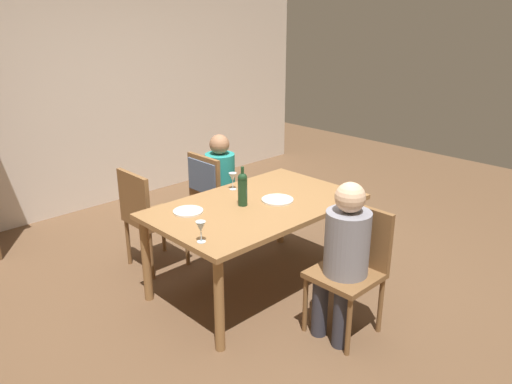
{
  "coord_description": "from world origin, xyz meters",
  "views": [
    {
      "loc": [
        -2.6,
        -2.69,
        2.2
      ],
      "look_at": [
        0.0,
        0.0,
        0.84
      ],
      "focal_mm": 35.15,
      "sensor_mm": 36.0,
      "label": 1
    }
  ],
  "objects_px": {
    "dining_table": "(256,213)",
    "dinner_plate_host": "(278,200)",
    "person_man_bearded": "(222,180)",
    "chair_near": "(353,262)",
    "dinner_plate_guest_left": "(188,211)",
    "wine_glass_centre": "(233,178)",
    "person_woman_host": "(344,250)",
    "chair_far_right": "(211,187)",
    "wine_glass_near_left": "(201,227)",
    "wine_bottle_tall_green": "(243,188)",
    "chair_far_left": "(147,213)"
  },
  "relations": [
    {
      "from": "wine_bottle_tall_green",
      "to": "dinner_plate_guest_left",
      "type": "relative_size",
      "value": 1.38
    },
    {
      "from": "wine_bottle_tall_green",
      "to": "dining_table",
      "type": "bearing_deg",
      "value": -27.58
    },
    {
      "from": "dinner_plate_guest_left",
      "to": "wine_glass_centre",
      "type": "bearing_deg",
      "value": 14.2
    },
    {
      "from": "person_man_bearded",
      "to": "dinner_plate_host",
      "type": "distance_m",
      "value": 1.0
    },
    {
      "from": "dinner_plate_guest_left",
      "to": "wine_glass_near_left",
      "type": "bearing_deg",
      "value": -117.59
    },
    {
      "from": "dining_table",
      "to": "person_man_bearded",
      "type": "relative_size",
      "value": 1.54
    },
    {
      "from": "person_man_bearded",
      "to": "wine_bottle_tall_green",
      "type": "relative_size",
      "value": 3.43
    },
    {
      "from": "dining_table",
      "to": "dinner_plate_host",
      "type": "relative_size",
      "value": 6.49
    },
    {
      "from": "chair_near",
      "to": "wine_bottle_tall_green",
      "type": "distance_m",
      "value": 1.03
    },
    {
      "from": "dinner_plate_host",
      "to": "wine_glass_near_left",
      "type": "bearing_deg",
      "value": -168.99
    },
    {
      "from": "wine_bottle_tall_green",
      "to": "dinner_plate_guest_left",
      "type": "height_order",
      "value": "wine_bottle_tall_green"
    },
    {
      "from": "wine_bottle_tall_green",
      "to": "person_woman_host",
      "type": "bearing_deg",
      "value": -85.68
    },
    {
      "from": "chair_far_right",
      "to": "person_man_bearded",
      "type": "bearing_deg",
      "value": 90.0
    },
    {
      "from": "dining_table",
      "to": "chair_far_right",
      "type": "xyz_separation_m",
      "value": [
        0.26,
        0.9,
        -0.07
      ]
    },
    {
      "from": "dinner_plate_host",
      "to": "person_woman_host",
      "type": "bearing_deg",
      "value": -103.73
    },
    {
      "from": "person_woman_host",
      "to": "wine_glass_near_left",
      "type": "height_order",
      "value": "person_woman_host"
    },
    {
      "from": "person_woman_host",
      "to": "dinner_plate_guest_left",
      "type": "relative_size",
      "value": 4.95
    },
    {
      "from": "person_woman_host",
      "to": "wine_glass_centre",
      "type": "height_order",
      "value": "person_woman_host"
    },
    {
      "from": "chair_far_left",
      "to": "dinner_plate_host",
      "type": "bearing_deg",
      "value": 33.57
    },
    {
      "from": "dining_table",
      "to": "dinner_plate_host",
      "type": "xyz_separation_m",
      "value": [
        0.18,
        -0.07,
        0.09
      ]
    },
    {
      "from": "dinner_plate_host",
      "to": "person_man_bearded",
      "type": "bearing_deg",
      "value": 76.67
    },
    {
      "from": "person_man_bearded",
      "to": "dinner_plate_host",
      "type": "height_order",
      "value": "person_man_bearded"
    },
    {
      "from": "wine_bottle_tall_green",
      "to": "wine_glass_near_left",
      "type": "distance_m",
      "value": 0.72
    },
    {
      "from": "person_woman_host",
      "to": "chair_near",
      "type": "bearing_deg",
      "value": -90.0
    },
    {
      "from": "dining_table",
      "to": "dinner_plate_guest_left",
      "type": "xyz_separation_m",
      "value": [
        -0.5,
        0.24,
        0.09
      ]
    },
    {
      "from": "person_woman_host",
      "to": "wine_bottle_tall_green",
      "type": "height_order",
      "value": "person_woman_host"
    },
    {
      "from": "person_man_bearded",
      "to": "wine_bottle_tall_green",
      "type": "distance_m",
      "value": 1.01
    },
    {
      "from": "person_woman_host",
      "to": "dinner_plate_host",
      "type": "height_order",
      "value": "person_woman_host"
    },
    {
      "from": "person_man_bearded",
      "to": "dinner_plate_guest_left",
      "type": "height_order",
      "value": "person_man_bearded"
    },
    {
      "from": "chair_far_right",
      "to": "dinner_plate_host",
      "type": "height_order",
      "value": "chair_far_right"
    },
    {
      "from": "person_man_bearded",
      "to": "wine_glass_near_left",
      "type": "xyz_separation_m",
      "value": [
        -1.16,
        -1.15,
        0.21
      ]
    },
    {
      "from": "chair_far_right",
      "to": "dinner_plate_guest_left",
      "type": "bearing_deg",
      "value": -48.72
    },
    {
      "from": "wine_bottle_tall_green",
      "to": "wine_glass_centre",
      "type": "distance_m",
      "value": 0.39
    },
    {
      "from": "chair_far_right",
      "to": "wine_glass_centre",
      "type": "xyz_separation_m",
      "value": [
        -0.16,
        -0.51,
        0.26
      ]
    },
    {
      "from": "chair_far_right",
      "to": "person_man_bearded",
      "type": "xyz_separation_m",
      "value": [
        0.15,
        0.0,
        0.04
      ]
    },
    {
      "from": "chair_near",
      "to": "chair_far_right",
      "type": "distance_m",
      "value": 1.8
    },
    {
      "from": "chair_far_left",
      "to": "person_woman_host",
      "type": "xyz_separation_m",
      "value": [
        0.44,
        -1.79,
        0.13
      ]
    },
    {
      "from": "chair_far_right",
      "to": "person_man_bearded",
      "type": "height_order",
      "value": "person_man_bearded"
    },
    {
      "from": "chair_far_right",
      "to": "dinner_plate_guest_left",
      "type": "height_order",
      "value": "chair_far_right"
    },
    {
      "from": "chair_near",
      "to": "dinner_plate_guest_left",
      "type": "bearing_deg",
      "value": 27.31
    },
    {
      "from": "wine_bottle_tall_green",
      "to": "dinner_plate_host",
      "type": "relative_size",
      "value": 1.23
    },
    {
      "from": "wine_glass_centre",
      "to": "dinner_plate_guest_left",
      "type": "height_order",
      "value": "wine_glass_centre"
    },
    {
      "from": "chair_far_right",
      "to": "chair_far_left",
      "type": "bearing_deg",
      "value": -90.0
    },
    {
      "from": "dining_table",
      "to": "chair_far_left",
      "type": "relative_size",
      "value": 1.83
    },
    {
      "from": "dining_table",
      "to": "wine_glass_centre",
      "type": "height_order",
      "value": "wine_glass_centre"
    },
    {
      "from": "chair_near",
      "to": "dinner_plate_host",
      "type": "xyz_separation_m",
      "value": [
        0.09,
        0.83,
        0.22
      ]
    },
    {
      "from": "person_man_bearded",
      "to": "person_woman_host",
      "type": "bearing_deg",
      "value": -13.51
    },
    {
      "from": "chair_far_right",
      "to": "dinner_plate_host",
      "type": "distance_m",
      "value": 0.98
    },
    {
      "from": "person_woman_host",
      "to": "dinner_plate_guest_left",
      "type": "height_order",
      "value": "person_woman_host"
    },
    {
      "from": "wine_glass_near_left",
      "to": "dinner_plate_guest_left",
      "type": "height_order",
      "value": "wine_glass_near_left"
    }
  ]
}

